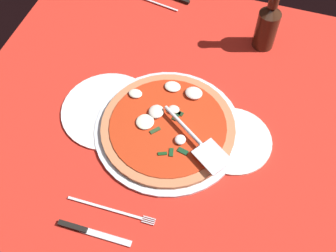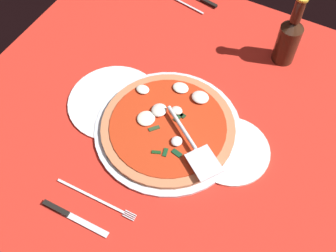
% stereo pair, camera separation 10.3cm
% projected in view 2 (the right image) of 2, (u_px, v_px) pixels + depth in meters
% --- Properties ---
extents(ground_plane, '(1.09, 1.09, 0.01)m').
position_uv_depth(ground_plane, '(165.00, 118.00, 1.08)').
color(ground_plane, red).
extents(checker_pattern, '(1.09, 1.09, 0.00)m').
position_uv_depth(checker_pattern, '(165.00, 118.00, 1.08)').
color(checker_pattern, silver).
rests_on(checker_pattern, ground_plane).
extents(pizza_pan, '(0.38, 0.38, 0.01)m').
position_uv_depth(pizza_pan, '(168.00, 129.00, 1.05)').
color(pizza_pan, silver).
rests_on(pizza_pan, ground_plane).
extents(dinner_plate_left, '(0.20, 0.20, 0.01)m').
position_uv_depth(dinner_plate_left, '(230.00, 150.00, 1.01)').
color(dinner_plate_left, white).
rests_on(dinner_plate_left, ground_plane).
extents(dinner_plate_right, '(0.25, 0.25, 0.01)m').
position_uv_depth(dinner_plate_right, '(114.00, 102.00, 1.10)').
color(dinner_plate_right, white).
rests_on(dinner_plate_right, ground_plane).
extents(pizza, '(0.35, 0.35, 0.03)m').
position_uv_depth(pizza, '(168.00, 125.00, 1.04)').
color(pizza, '#C9794E').
rests_on(pizza, pizza_pan).
extents(pizza_server, '(0.21, 0.16, 0.01)m').
position_uv_depth(pizza_server, '(193.00, 146.00, 0.98)').
color(pizza_server, silver).
rests_on(pizza_server, pizza).
extents(place_setting_far, '(0.22, 0.14, 0.01)m').
position_uv_depth(place_setting_far, '(82.00, 208.00, 0.93)').
color(place_setting_far, white).
rests_on(place_setting_far, ground_plane).
extents(beer_bottle, '(0.06, 0.06, 0.23)m').
position_uv_depth(beer_bottle, '(289.00, 38.00, 1.12)').
color(beer_bottle, '#371E13').
rests_on(beer_bottle, ground_plane).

